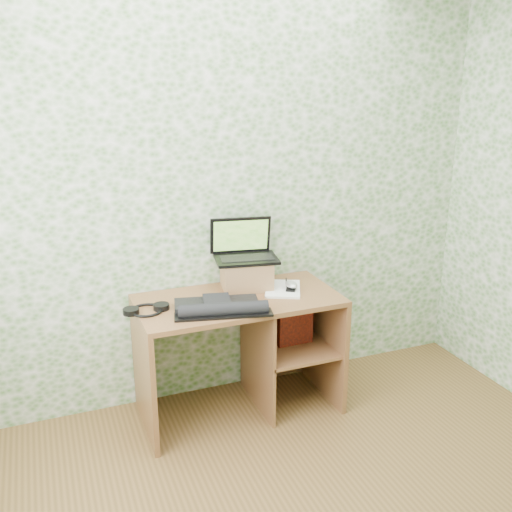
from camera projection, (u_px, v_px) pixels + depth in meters
name	position (u px, v px, depth m)	size (l,w,h in m)	color
wall_back	(220.00, 197.00, 3.49)	(3.50, 3.50, 0.00)	silver
desk	(249.00, 335.00, 3.52)	(1.20, 0.60, 0.75)	brown
riser	(246.00, 274.00, 3.52)	(0.30, 0.25, 0.18)	#8E6040
laptop	(244.00, 249.00, 3.51)	(0.42, 0.33, 0.25)	black
keyboard	(220.00, 307.00, 3.19)	(0.55, 0.38, 0.08)	black
headphones	(146.00, 310.00, 3.19)	(0.26, 0.19, 0.03)	black
notepad	(283.00, 289.00, 3.51)	(0.21, 0.30, 0.01)	white
mouse	(291.00, 286.00, 3.48)	(0.07, 0.11, 0.04)	silver
pen	(286.00, 282.00, 3.59)	(0.01, 0.01, 0.14)	black
red_box	(294.00, 323.00, 3.58)	(0.23, 0.07, 0.28)	#9B1F0E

